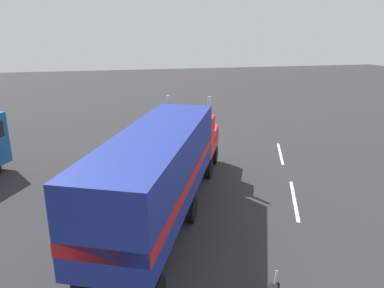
% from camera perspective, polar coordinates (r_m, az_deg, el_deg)
% --- Properties ---
extents(ground_plane, '(120.00, 120.00, 0.00)m').
position_cam_1_polar(ground_plane, '(21.59, 0.56, -3.52)').
color(ground_plane, '#2D2D30').
extents(lane_stripe_near, '(4.08, 1.94, 0.01)m').
position_cam_1_polar(lane_stripe_near, '(18.09, 15.86, -8.45)').
color(lane_stripe_near, silver).
rests_on(lane_stripe_near, ground_plane).
extents(lane_stripe_mid, '(4.13, 1.82, 0.01)m').
position_cam_1_polar(lane_stripe_mid, '(24.54, 13.76, -1.44)').
color(lane_stripe_mid, silver).
rests_on(lane_stripe_mid, ground_plane).
extents(semi_truck, '(13.91, 8.19, 4.50)m').
position_cam_1_polar(semi_truck, '(14.90, -4.19, -2.91)').
color(semi_truck, red).
rests_on(semi_truck, ground_plane).
extents(person_bystander, '(0.34, 0.46, 1.63)m').
position_cam_1_polar(person_bystander, '(16.22, -14.27, -7.94)').
color(person_bystander, '#2D3347').
rests_on(person_bystander, ground_plane).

